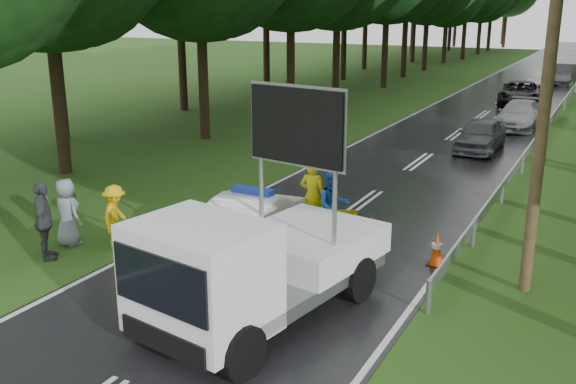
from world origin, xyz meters
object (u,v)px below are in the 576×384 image
Objects in this scene: queue_car_first at (480,135)px; queue_car_second at (519,115)px; civilian at (333,205)px; queue_car_fourth at (563,74)px; queue_car_third at (520,93)px; officer at (312,196)px; police_sedan at (253,221)px; work_truck at (252,266)px; barrier at (303,220)px.

queue_car_first is 0.87× the size of queue_car_second.
queue_car_second is (0.63, 6.00, -0.02)m from queue_car_first.
civilian is 0.45× the size of queue_car_first.
queue_car_fourth is (0.82, 25.83, 0.08)m from queue_car_first.
officer is at bearing -98.90° from queue_car_third.
queue_car_first is at bearing -93.79° from queue_car_second.
police_sedan is 2.13m from civilian.
officer is at bearing -96.26° from queue_car_second.
queue_car_third is (-0.45, 13.68, 0.03)m from queue_car_first.
work_truck is 3.02× the size of officer.
barrier is 13.29m from queue_car_first.
queue_car_third is at bearing 63.18° from barrier.
civilian is 25.70m from queue_car_third.
officer is at bearing -115.86° from police_sedan.
queue_car_first is 6.03m from queue_car_second.
police_sedan reaches higher than barrier.
civilian reaches higher than police_sedan.
queue_car_fourth reaches higher than barrier.
queue_car_second is at bearing -85.92° from queue_car_fourth.
civilian is (1.41, 1.58, 0.17)m from police_sedan.
police_sedan is at bearing -169.48° from civilian.
barrier is 1.23m from civilian.
work_truck reaches higher than queue_car_first.
police_sedan is 1.84× the size of barrier.
work_truck reaches higher than queue_car_third.
civilian reaches higher than queue_car_second.
queue_car_third is (0.81, 25.68, -0.17)m from civilian.
queue_car_second is at bearing 96.34° from work_truck.
barrier is 26.90m from queue_car_third.
civilian reaches higher than queue_car_third.
queue_car_third is at bearing 92.44° from queue_car_first.
work_truck is at bearing -95.96° from queue_car_third.
queue_car_second is (1.37, 22.91, -0.51)m from work_truck.
civilian is 0.39× the size of queue_car_fourth.
officer is 0.48× the size of queue_car_first.
work_truck reaches higher than queue_car_second.
queue_car_fourth is at bearing 78.61° from queue_car_third.
officer reaches higher than queue_car_first.
work_truck reaches higher than queue_car_fourth.
barrier is 39.10m from queue_car_fourth.
work_truck is at bearing -91.97° from queue_car_first.
barrier is (1.15, 0.38, 0.11)m from police_sedan.
work_truck reaches higher than police_sedan.
civilian is (-0.51, 4.91, -0.29)m from work_truck.
civilian is at bearing -138.14° from police_sedan.
work_truck is at bearing -102.71° from barrier.
barrier is at bearing -94.21° from queue_car_second.
queue_car_second is at bearing 46.35° from civilian.
queue_car_first reaches higher than barrier.
queue_car_fourth is at bearing 91.60° from queue_car_second.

